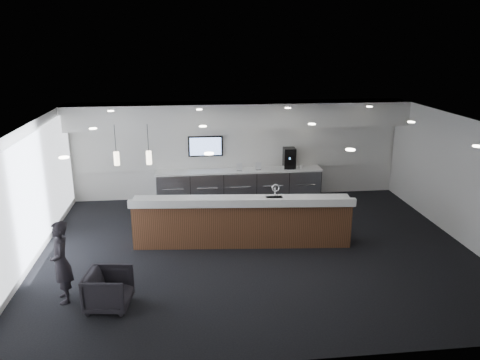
{
  "coord_description": "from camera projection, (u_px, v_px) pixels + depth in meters",
  "views": [
    {
      "loc": [
        -1.55,
        -9.97,
        4.78
      ],
      "look_at": [
        -0.25,
        1.3,
        1.34
      ],
      "focal_mm": 35.0,
      "sensor_mm": 36.0,
      "label": 1
    }
  ],
  "objects": [
    {
      "name": "info_sign_left",
      "position": [
        239.0,
        167.0,
        14.06
      ],
      "size": [
        0.18,
        0.03,
        0.24
      ],
      "primitive_type": "cube",
      "rotation": [
        0.0,
        0.0,
        -0.05
      ],
      "color": "silver",
      "rests_on": "back_credenza"
    },
    {
      "name": "window_blinds_wall",
      "position": [
        30.0,
        197.0,
        10.05
      ],
      "size": [
        0.04,
        7.36,
        2.55
      ],
      "primitive_type": "cube",
      "color": "silver",
      "rests_on": "left_wall"
    },
    {
      "name": "wall_tv",
      "position": [
        205.0,
        146.0,
        14.15
      ],
      "size": [
        1.05,
        0.08,
        0.62
      ],
      "color": "black",
      "rests_on": "back_wall"
    },
    {
      "name": "right_wall",
      "position": [
        465.0,
        182.0,
        11.14
      ],
      "size": [
        0.02,
        8.0,
        3.0
      ],
      "primitive_type": "cube",
      "color": "silver",
      "rests_on": "ground"
    },
    {
      "name": "pendant_right",
      "position": [
        120.0,
        153.0,
        10.8
      ],
      "size": [
        0.12,
        0.12,
        0.3
      ],
      "primitive_type": "cylinder",
      "color": "#F5E1BF",
      "rests_on": "ceiling"
    },
    {
      "name": "cup_2",
      "position": [
        292.0,
        167.0,
        14.3
      ],
      "size": [
        0.13,
        0.13,
        0.1
      ],
      "primitive_type": "imported",
      "rotation": [
        0.0,
        0.0,
        1.29
      ],
      "color": "white",
      "rests_on": "back_credenza"
    },
    {
      "name": "cup_1",
      "position": [
        297.0,
        167.0,
        14.32
      ],
      "size": [
        0.14,
        0.14,
        0.1
      ],
      "primitive_type": "imported",
      "rotation": [
        0.0,
        0.0,
        0.65
      ],
      "color": "white",
      "rests_on": "back_credenza"
    },
    {
      "name": "ceiling_can_lights",
      "position": [
        258.0,
        125.0,
        10.17
      ],
      "size": [
        7.0,
        5.0,
        0.02
      ],
      "primitive_type": null,
      "color": "white",
      "rests_on": "ceiling"
    },
    {
      "name": "back_wall",
      "position": [
        238.0,
        149.0,
        14.4
      ],
      "size": [
        10.0,
        0.02,
        3.0
      ],
      "primitive_type": "cube",
      "color": "silver",
      "rests_on": "ground"
    },
    {
      "name": "cup_4",
      "position": [
        283.0,
        168.0,
        14.27
      ],
      "size": [
        0.14,
        0.14,
        0.1
      ],
      "primitive_type": "imported",
      "rotation": [
        0.0,
        0.0,
        2.58
      ],
      "color": "white",
      "rests_on": "back_credenza"
    },
    {
      "name": "cup_3",
      "position": [
        288.0,
        167.0,
        14.29
      ],
      "size": [
        0.13,
        0.13,
        0.1
      ],
      "primitive_type": "imported",
      "rotation": [
        0.0,
        0.0,
        1.94
      ],
      "color": "white",
      "rests_on": "back_credenza"
    },
    {
      "name": "lounge_guest",
      "position": [
        61.0,
        262.0,
        8.68
      ],
      "size": [
        0.55,
        0.67,
        1.59
      ],
      "primitive_type": "imported",
      "rotation": [
        0.0,
        0.0,
        -1.24
      ],
      "color": "black",
      "rests_on": "ground"
    },
    {
      "name": "ground",
      "position": [
        257.0,
        250.0,
        11.03
      ],
      "size": [
        10.0,
        10.0,
        0.0
      ],
      "primitive_type": "plane",
      "color": "black",
      "rests_on": "ground"
    },
    {
      "name": "alcove_panel",
      "position": [
        238.0,
        147.0,
        14.34
      ],
      "size": [
        9.8,
        0.06,
        1.4
      ],
      "primitive_type": "cube",
      "color": "silver",
      "rests_on": "back_wall"
    },
    {
      "name": "pendant_left",
      "position": [
        151.0,
        152.0,
        10.87
      ],
      "size": [
        0.12,
        0.12,
        0.3
      ],
      "primitive_type": "cylinder",
      "color": "#F5E1BF",
      "rests_on": "ceiling"
    },
    {
      "name": "armchair",
      "position": [
        109.0,
        290.0,
        8.57
      ],
      "size": [
        0.89,
        0.87,
        0.73
      ],
      "primitive_type": "imported",
      "rotation": [
        0.0,
        0.0,
        1.44
      ],
      "color": "black",
      "rests_on": "ground"
    },
    {
      "name": "back_credenza",
      "position": [
        239.0,
        185.0,
        14.35
      ],
      "size": [
        5.06,
        0.66,
        0.95
      ],
      "color": "gray",
      "rests_on": "ground"
    },
    {
      "name": "info_sign_right",
      "position": [
        259.0,
        166.0,
        14.18
      ],
      "size": [
        0.18,
        0.02,
        0.23
      ],
      "primitive_type": "cube",
      "rotation": [
        0.0,
        0.0,
        -0.01
      ],
      "color": "silver",
      "rests_on": "back_credenza"
    },
    {
      "name": "coffee_machine",
      "position": [
        289.0,
        158.0,
        14.35
      ],
      "size": [
        0.37,
        0.49,
        0.63
      ],
      "rotation": [
        0.0,
        0.0,
        -0.04
      ],
      "color": "black",
      "rests_on": "back_credenza"
    },
    {
      "name": "ceiling",
      "position": [
        258.0,
        124.0,
        10.16
      ],
      "size": [
        10.0,
        8.0,
        0.02
      ],
      "primitive_type": "cube",
      "color": "black",
      "rests_on": "back_wall"
    },
    {
      "name": "cup_0",
      "position": [
        301.0,
        167.0,
        14.33
      ],
      "size": [
        0.1,
        0.1,
        0.1
      ],
      "primitive_type": "imported",
      "color": "white",
      "rests_on": "back_credenza"
    },
    {
      "name": "left_wall",
      "position": [
        28.0,
        198.0,
        10.05
      ],
      "size": [
        0.02,
        8.0,
        3.0
      ],
      "primitive_type": "cube",
      "color": "silver",
      "rests_on": "ground"
    },
    {
      "name": "service_counter",
      "position": [
        242.0,
        221.0,
        11.23
      ],
      "size": [
        5.28,
        1.33,
        1.49
      ],
      "rotation": [
        0.0,
        0.0,
        -0.09
      ],
      "color": "#482D18",
      "rests_on": "ground"
    },
    {
      "name": "soffit_bulkhead",
      "position": [
        240.0,
        115.0,
        13.64
      ],
      "size": [
        10.0,
        0.9,
        0.7
      ],
      "primitive_type": "cube",
      "color": "silver",
      "rests_on": "back_wall"
    }
  ]
}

